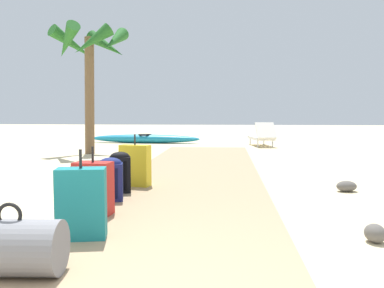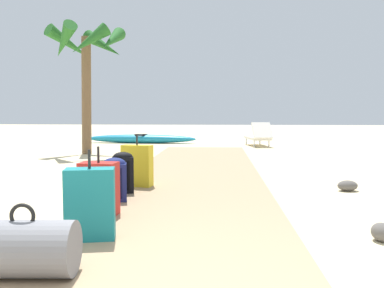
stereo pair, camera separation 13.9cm
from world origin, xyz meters
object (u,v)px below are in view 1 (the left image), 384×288
Objects in this scene: suitcase_teal at (81,203)px; kayak at (145,139)px; backpack_black at (120,171)px; backpack_navy at (111,178)px; palm_tree_far_left at (91,53)px; suitcase_yellow at (135,165)px; duffel_bag_grey at (11,247)px; suitcase_red at (93,188)px; lounge_chair at (262,136)px.

kayak is at bearing 98.77° from suitcase_teal.
backpack_black is 1.04× the size of backpack_navy.
suitcase_teal is 1.45× the size of backpack_navy.
palm_tree_far_left reaches higher than backpack_black.
suitcase_teal is 11.55m from kayak.
suitcase_yellow is at bearing 79.59° from backpack_black.
backpack_black is 0.79× the size of duffel_bag_grey.
suitcase_yellow is at bearing 85.57° from backpack_navy.
kayak is at bearing 99.45° from backpack_black.
duffel_bag_grey is 1.58m from suitcase_red.
lounge_chair is (2.35, 10.36, -0.05)m from suitcase_teal.
suitcase_teal reaches higher than backpack_navy.
duffel_bag_grey is (0.00, -2.73, -0.10)m from backpack_black.
suitcase_teal reaches higher than kayak.
kayak is at bearing 79.49° from palm_tree_far_left.
suitcase_yellow is (0.09, 0.49, 0.01)m from backpack_black.
backpack_black is at bearing -80.55° from kayak.
lounge_chair is 0.40× the size of kayak.
backpack_navy is 0.15× the size of palm_tree_far_left.
suitcase_yellow is 0.46× the size of lounge_chair.
kayak is at bearing 99.07° from backpack_navy.
suitcase_red is at bearing -88.87° from backpack_navy.
duffel_bag_grey is at bearing -82.62° from kayak.
suitcase_red is at bearing -88.67° from backpack_black.
palm_tree_far_left is at bearing 110.13° from backpack_navy.
palm_tree_far_left is at bearing 107.73° from suitcase_teal.
suitcase_yellow reaches higher than backpack_black.
lounge_chair reaches higher than kayak.
duffel_bag_grey is 0.97× the size of suitcase_red.
lounge_chair is at bearing 77.22° from duffel_bag_grey.
suitcase_teal is 0.21× the size of palm_tree_far_left.
suitcase_teal is 2.42m from suitcase_yellow.
kayak is at bearing 165.63° from lounge_chair.
backpack_black is 0.49m from suitcase_yellow.
suitcase_teal is at bearing -84.57° from backpack_black.
duffel_bag_grey is 11.45m from lounge_chair.
backpack_black is at bearing 91.60° from backpack_navy.
backpack_black is at bearing -106.74° from lounge_chair.
duffel_bag_grey is at bearing -90.24° from backpack_navy.
palm_tree_far_left is at bearing 108.41° from suitcase_red.
suitcase_yellow is 0.98m from backpack_navy.
suitcase_yellow reaches higher than kayak.
lounge_chair is at bearing 75.34° from suitcase_red.
lounge_chair is at bearing 73.26° from backpack_black.
palm_tree_far_left reaches higher than backpack_navy.
backpack_navy is 0.13× the size of kayak.
lounge_chair is (2.51, 9.59, -0.02)m from suitcase_red.
backpack_navy is at bearing 96.71° from suitcase_teal.
suitcase_teal reaches higher than duffel_bag_grey.
duffel_bag_grey is at bearing -90.83° from suitcase_red.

